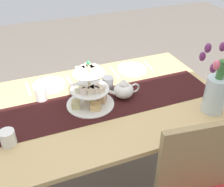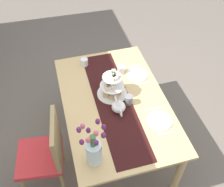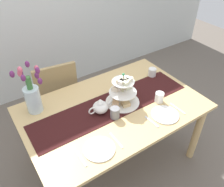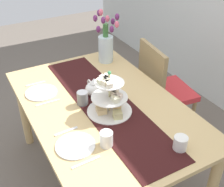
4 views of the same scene
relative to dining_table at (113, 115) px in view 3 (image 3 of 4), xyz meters
The scene contains 16 objects.
ground_plane 0.63m from the dining_table, ahead, with size 8.00×8.00×0.00m, color #6B6056.
dining_table is the anchor object (origin of this frame).
chair_left 0.78m from the dining_table, 109.39° to the left, with size 0.47×0.47×0.91m.
table_runner 0.10m from the dining_table, 90.00° to the left, with size 1.45×0.34×0.00m, color black.
tiered_cake_stand 0.22m from the dining_table, ahead, with size 0.30×0.30×0.30m.
teapot 0.20m from the dining_table, behind, with size 0.24×0.13×0.14m.
tulip_vase 0.71m from the dining_table, 150.04° to the left, with size 0.23×0.22×0.45m.
cream_jug 0.64m from the dining_table, 16.64° to the left, with size 0.08×0.08×0.09m, color white.
dinner_plate_left 0.49m from the dining_table, 135.99° to the right, with size 0.23×0.23×0.01m, color white.
fork_left 0.60m from the dining_table, 145.86° to the right, with size 0.02×0.15×0.01m, color silver.
knife_left 0.40m from the dining_table, 120.76° to the right, with size 0.01×0.17×0.01m, color silver.
dinner_plate_right 0.46m from the dining_table, 48.03° to the right, with size 0.23×0.23×0.01m, color white.
fork_right 0.38m from the dining_table, 65.31° to the right, with size 0.02×0.15×0.01m, color silver.
knife_right 0.56m from the dining_table, 36.75° to the right, with size 0.01×0.17×0.01m, color silver.
mug_grey 0.20m from the dining_table, 118.13° to the right, with size 0.08×0.08×0.10m, color slate.
mug_white_text 0.44m from the dining_table, 24.36° to the right, with size 0.08×0.08×0.10m, color white.
Camera 3 is at (-0.86, -1.26, 2.05)m, focal length 37.34 mm.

